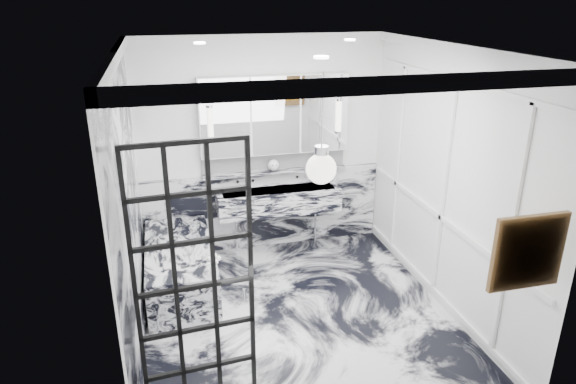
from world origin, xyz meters
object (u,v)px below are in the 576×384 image
object	(u,v)px
trough_sink	(278,200)
bathtub	(180,268)
crittall_door	(195,287)
mirror_cabinet	(275,115)

from	to	relation	value
trough_sink	bathtub	world-z (taller)	trough_sink
trough_sink	crittall_door	bearing A→B (deg)	-115.96
crittall_door	mirror_cabinet	world-z (taller)	mirror_cabinet
mirror_cabinet	bathtub	xyz separation A→B (m)	(-1.32, -0.83, -1.54)
trough_sink	mirror_cabinet	distance (m)	1.10
trough_sink	mirror_cabinet	xyz separation A→B (m)	(-0.00, 0.17, 1.09)
crittall_door	bathtub	xyz separation A→B (m)	(-0.07, 1.91, -0.87)
mirror_cabinet	bathtub	distance (m)	2.20
crittall_door	trough_sink	bearing A→B (deg)	59.50
mirror_cabinet	bathtub	size ratio (longest dim) A/B	1.15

